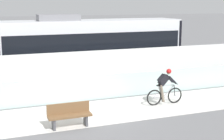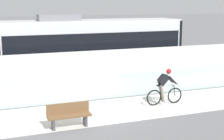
# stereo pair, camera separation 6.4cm
# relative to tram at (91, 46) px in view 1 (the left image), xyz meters

# --- Properties ---
(ground_plane) EXTENTS (200.00, 200.00, 0.00)m
(ground_plane) POSITION_rel_tram_xyz_m (-2.73, -6.85, -1.89)
(ground_plane) COLOR slate
(bike_path_deck) EXTENTS (32.00, 3.20, 0.01)m
(bike_path_deck) POSITION_rel_tram_xyz_m (-2.73, -6.85, -1.89)
(bike_path_deck) COLOR silver
(bike_path_deck) RESTS_ON ground
(glass_parapet) EXTENTS (32.00, 0.05, 1.12)m
(glass_parapet) POSITION_rel_tram_xyz_m (-2.73, -5.00, -1.33)
(glass_parapet) COLOR #ADC6C1
(glass_parapet) RESTS_ON ground
(concrete_barrier_wall) EXTENTS (32.00, 0.36, 2.03)m
(concrete_barrier_wall) POSITION_rel_tram_xyz_m (-2.73, -3.20, -0.88)
(concrete_barrier_wall) COLOR silver
(concrete_barrier_wall) RESTS_ON ground
(tram_rail_near) EXTENTS (32.00, 0.08, 0.01)m
(tram_rail_near) POSITION_rel_tram_xyz_m (-2.73, -0.72, -1.89)
(tram_rail_near) COLOR #595654
(tram_rail_near) RESTS_ON ground
(tram_rail_far) EXTENTS (32.00, 0.08, 0.01)m
(tram_rail_far) POSITION_rel_tram_xyz_m (-2.73, 0.72, -1.89)
(tram_rail_far) COLOR #595654
(tram_rail_far) RESTS_ON ground
(tram) EXTENTS (11.06, 2.54, 3.81)m
(tram) POSITION_rel_tram_xyz_m (0.00, 0.00, 0.00)
(tram) COLOR silver
(tram) RESTS_ON ground
(cyclist_on_bike) EXTENTS (1.77, 0.58, 1.61)m
(cyclist_on_bike) POSITION_rel_tram_xyz_m (1.23, -6.85, -1.09)
(cyclist_on_bike) COLOR black
(cyclist_on_bike) RESTS_ON ground
(bench) EXTENTS (1.60, 0.45, 0.89)m
(bench) POSITION_rel_tram_xyz_m (-3.46, -8.14, -1.41)
(bench) COLOR brown
(bench) RESTS_ON ground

